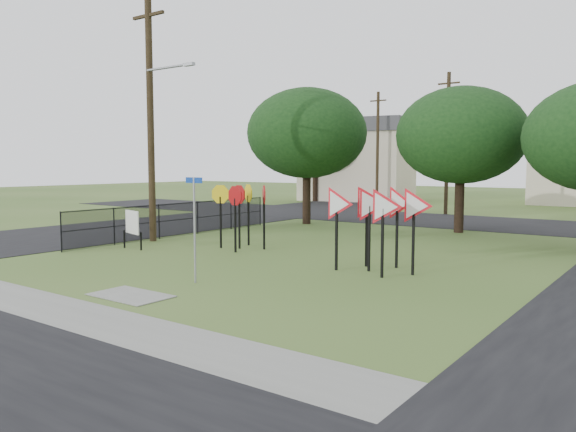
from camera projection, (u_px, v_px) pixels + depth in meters
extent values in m
plane|color=#3E5D23|center=(201.00, 280.00, 15.57)|extent=(140.00, 140.00, 0.00)
cube|color=gray|center=(63.00, 311.00, 12.19)|extent=(30.00, 1.60, 0.02)
cube|color=#3E5D23|center=(9.00, 324.00, 11.23)|extent=(30.00, 0.80, 0.02)
cube|color=black|center=(175.00, 223.00, 30.66)|extent=(8.00, 50.00, 0.02)
cube|color=black|center=(454.00, 221.00, 31.65)|extent=(60.00, 8.00, 0.02)
cube|color=gray|center=(131.00, 296.00, 13.64)|extent=(2.00, 1.20, 0.02)
cylinder|color=#9799A0|center=(195.00, 231.00, 15.03)|extent=(0.06, 0.06, 2.85)
cube|color=#0E379C|center=(194.00, 180.00, 14.91)|extent=(0.59, 0.04, 0.15)
cube|color=black|center=(239.00, 223.00, 21.29)|extent=(0.06, 0.06, 1.97)
cube|color=black|center=(264.00, 223.00, 21.09)|extent=(0.06, 0.06, 1.97)
cube|color=black|center=(235.00, 225.00, 20.37)|extent=(0.06, 0.06, 1.97)
cube|color=black|center=(221.00, 222.00, 21.46)|extent=(0.06, 0.06, 1.97)
cube|color=black|center=(248.00, 221.00, 22.18)|extent=(0.06, 0.06, 1.97)
cube|color=black|center=(336.00, 238.00, 16.90)|extent=(0.07, 0.07, 1.96)
cube|color=black|center=(369.00, 239.00, 16.74)|extent=(0.07, 0.07, 1.96)
cube|color=black|center=(382.00, 243.00, 15.76)|extent=(0.07, 0.07, 1.96)
cube|color=black|center=(367.00, 235.00, 17.52)|extent=(0.07, 0.07, 1.96)
cube|color=black|center=(397.00, 236.00, 17.27)|extent=(0.07, 0.07, 1.96)
cube|color=black|center=(413.00, 241.00, 16.15)|extent=(0.07, 0.07, 1.96)
cube|color=black|center=(124.00, 239.00, 21.49)|extent=(0.05, 0.05, 0.68)
cube|color=black|center=(141.00, 241.00, 20.92)|extent=(0.05, 0.05, 0.68)
cube|color=white|center=(132.00, 222.00, 21.14)|extent=(1.13, 0.36, 0.88)
cylinder|color=#382B1A|center=(150.00, 120.00, 23.02)|extent=(0.28, 0.28, 10.00)
cube|color=#382B1A|center=(148.00, 15.00, 22.64)|extent=(1.80, 0.12, 0.12)
cylinder|color=#9799A0|center=(168.00, 67.00, 22.06)|extent=(2.40, 0.10, 0.10)
cube|color=#9799A0|center=(189.00, 64.00, 21.35)|extent=(0.50, 0.18, 0.12)
cylinder|color=#382B1A|center=(447.00, 144.00, 35.63)|extent=(0.24, 0.24, 9.00)
cube|color=#382B1A|center=(449.00, 83.00, 35.28)|extent=(1.40, 0.10, 0.10)
cylinder|color=#382B1A|center=(377.00, 148.00, 45.16)|extent=(0.24, 0.24, 9.00)
cube|color=#382B1A|center=(378.00, 101.00, 44.81)|extent=(1.40, 0.10, 0.10)
cylinder|color=black|center=(61.00, 232.00, 20.37)|extent=(0.05, 0.05, 1.50)
cylinder|color=black|center=(114.00, 226.00, 22.22)|extent=(0.05, 0.05, 1.50)
cylinder|color=black|center=(159.00, 222.00, 24.07)|extent=(0.05, 0.05, 1.50)
cylinder|color=black|center=(198.00, 218.00, 25.92)|extent=(0.05, 0.05, 1.50)
cylinder|color=black|center=(231.00, 214.00, 27.77)|extent=(0.05, 0.05, 1.50)
cylinder|color=black|center=(260.00, 211.00, 29.62)|extent=(0.05, 0.05, 1.50)
cube|color=black|center=(179.00, 204.00, 24.93)|extent=(0.03, 11.50, 0.03)
cube|color=black|center=(179.00, 220.00, 24.99)|extent=(0.03, 11.50, 0.03)
cube|color=black|center=(179.00, 220.00, 24.99)|extent=(0.01, 11.50, 1.50)
cube|color=beige|center=(358.00, 167.00, 50.86)|extent=(10.08, 8.46, 6.00)
cube|color=#48474D|center=(358.00, 127.00, 50.53)|extent=(10.58, 8.88, 1.20)
cylinder|color=black|center=(307.00, 200.00, 30.23)|extent=(0.44, 0.44, 2.62)
ellipsoid|color=black|center=(307.00, 133.00, 29.91)|extent=(6.40, 6.40, 4.80)
cylinder|color=black|center=(459.00, 207.00, 26.34)|extent=(0.44, 0.44, 2.45)
ellipsoid|color=black|center=(461.00, 135.00, 26.04)|extent=(6.00, 6.00, 4.50)
cylinder|color=black|center=(315.00, 185.00, 48.96)|extent=(0.44, 0.44, 2.80)
ellipsoid|color=black|center=(315.00, 142.00, 48.62)|extent=(6.80, 6.80, 5.10)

